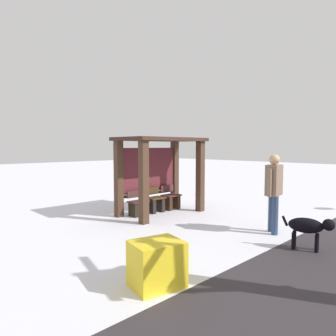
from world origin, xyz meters
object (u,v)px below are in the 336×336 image
bench_center_inside (155,203)px  grit_bin (157,264)px  person_walking (274,187)px  dog (309,227)px  bus_shelter (158,161)px  bench_left_inside (138,206)px  bench_right_inside (171,200)px

bench_center_inside → grit_bin: bench_center_inside is taller
person_walking → dog: (-0.59, -1.02, -0.61)m
bus_shelter → dog: bearing=-91.6°
bus_shelter → bench_left_inside: 1.44m
bench_center_inside → bench_right_inside: bench_right_inside is taller
person_walking → dog: size_ratio=1.99×
dog → bench_center_inside: bearing=88.4°
person_walking → dog: bearing=-119.9°
bus_shelter → grit_bin: bus_shelter is taller
bench_left_inside → bench_right_inside: (1.31, -0.00, 0.01)m
dog → grit_bin: bearing=163.8°
person_walking → bench_left_inside: bearing=107.7°
dog → bus_shelter: bearing=88.4°
bench_center_inside → dog: bench_center_inside is taller
bench_right_inside → bus_shelter: bearing=-168.8°
bench_left_inside → dog: bench_left_inside is taller
bench_left_inside → person_walking: 3.76m
person_walking → grit_bin: size_ratio=2.57×
person_walking → grit_bin: 3.74m
bench_right_inside → dog: bearing=-99.8°
bench_left_inside → person_walking: size_ratio=0.39×
bus_shelter → dog: (-0.12, -4.40, -1.10)m
dog → grit_bin: 3.21m
bus_shelter → person_walking: bearing=-82.2°
bus_shelter → bench_right_inside: 1.43m
bench_left_inside → bench_right_inside: bearing=-0.0°
bench_left_inside → bench_center_inside: 0.66m
bench_left_inside → bench_right_inside: 1.31m
bench_right_inside → grit_bin: bearing=-136.7°
bench_right_inside → person_walking: person_walking is taller
bus_shelter → bench_center_inside: bus_shelter is taller
bench_left_inside → bus_shelter: bearing=-11.2°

